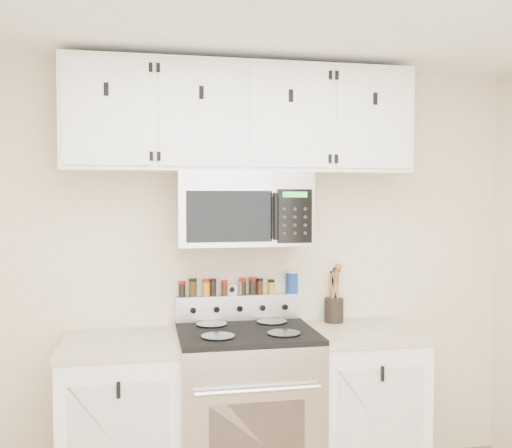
{
  "coord_description": "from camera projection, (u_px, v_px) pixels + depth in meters",
  "views": [
    {
      "loc": [
        -0.55,
        -1.7,
        1.68
      ],
      "look_at": [
        0.06,
        1.45,
        1.54
      ],
      "focal_mm": 40.0,
      "sensor_mm": 36.0,
      "label": 1
    }
  ],
  "objects": [
    {
      "name": "spice_jar_5",
      "position": [
        242.0,
        286.0,
        3.48
      ],
      "size": [
        0.04,
        0.04,
        0.1
      ],
      "color": "gold",
      "rests_on": "range"
    },
    {
      "name": "spice_jar_0",
      "position": [
        182.0,
        289.0,
        3.41
      ],
      "size": [
        0.04,
        0.04,
        0.09
      ],
      "color": "black",
      "rests_on": "range"
    },
    {
      "name": "salt_canister",
      "position": [
        292.0,
        282.0,
        3.54
      ],
      "size": [
        0.08,
        0.08,
        0.14
      ],
      "color": "navy",
      "rests_on": "range"
    },
    {
      "name": "back_wall",
      "position": [
        237.0,
        270.0,
        3.5
      ],
      "size": [
        3.5,
        0.01,
        2.5
      ],
      "primitive_type": "cube",
      "color": "beige",
      "rests_on": "floor"
    },
    {
      "name": "spice_jar_2",
      "position": [
        206.0,
        288.0,
        3.44
      ],
      "size": [
        0.05,
        0.05,
        0.1
      ],
      "color": "orange",
      "rests_on": "range"
    },
    {
      "name": "spice_jar_6",
      "position": [
        243.0,
        287.0,
        3.48
      ],
      "size": [
        0.04,
        0.04,
        0.1
      ],
      "color": "black",
      "rests_on": "range"
    },
    {
      "name": "upper_cabinets",
      "position": [
        242.0,
        119.0,
        3.3
      ],
      "size": [
        2.0,
        0.35,
        0.62
      ],
      "color": "white",
      "rests_on": "back_wall"
    },
    {
      "name": "spice_jar_9",
      "position": [
        271.0,
        287.0,
        3.51
      ],
      "size": [
        0.04,
        0.04,
        0.09
      ],
      "color": "gold",
      "rests_on": "range"
    },
    {
      "name": "kitchen_timer",
      "position": [
        231.0,
        290.0,
        3.47
      ],
      "size": [
        0.07,
        0.07,
        0.07
      ],
      "primitive_type": "cube",
      "rotation": [
        0.0,
        0.0,
        0.38
      ],
      "color": "silver",
      "rests_on": "range"
    },
    {
      "name": "base_cabinet_left",
      "position": [
        122.0,
        423.0,
        3.12
      ],
      "size": [
        0.64,
        0.62,
        0.92
      ],
      "color": "white",
      "rests_on": "floor"
    },
    {
      "name": "spice_jar_1",
      "position": [
        193.0,
        287.0,
        3.42
      ],
      "size": [
        0.05,
        0.05,
        0.11
      ],
      "color": "#412B0F",
      "rests_on": "range"
    },
    {
      "name": "spice_jar_8",
      "position": [
        260.0,
        286.0,
        3.5
      ],
      "size": [
        0.04,
        0.04,
        0.1
      ],
      "color": "#3C1D0E",
      "rests_on": "range"
    },
    {
      "name": "base_cabinet_right",
      "position": [
        360.0,
        405.0,
        3.38
      ],
      "size": [
        0.64,
        0.62,
        0.92
      ],
      "color": "white",
      "rests_on": "floor"
    },
    {
      "name": "spice_jar_4",
      "position": [
        225.0,
        288.0,
        3.46
      ],
      "size": [
        0.04,
        0.04,
        0.09
      ],
      "color": "#41230F",
      "rests_on": "range"
    },
    {
      "name": "spice_jar_7",
      "position": [
        253.0,
        286.0,
        3.49
      ],
      "size": [
        0.05,
        0.05,
        0.1
      ],
      "color": "black",
      "rests_on": "range"
    },
    {
      "name": "spice_jar_3",
      "position": [
        213.0,
        287.0,
        3.45
      ],
      "size": [
        0.04,
        0.04,
        0.1
      ],
      "color": "black",
      "rests_on": "range"
    },
    {
      "name": "range",
      "position": [
        246.0,
        411.0,
        3.23
      ],
      "size": [
        0.76,
        0.65,
        1.1
      ],
      "color": "#B7B7BA",
      "rests_on": "floor"
    },
    {
      "name": "microwave",
      "position": [
        243.0,
        209.0,
        3.3
      ],
      "size": [
        0.76,
        0.44,
        0.42
      ],
      "color": "#9E9EA3",
      "rests_on": "back_wall"
    },
    {
      "name": "utensil_crock",
      "position": [
        334.0,
        308.0,
        3.54
      ],
      "size": [
        0.12,
        0.12,
        0.35
      ],
      "color": "black",
      "rests_on": "base_cabinet_right"
    }
  ]
}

